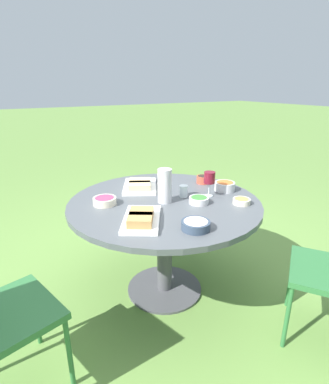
# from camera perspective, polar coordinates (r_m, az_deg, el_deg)

# --- Properties ---
(ground_plane) EXTENTS (40.00, 40.00, 0.00)m
(ground_plane) POSITION_cam_1_polar(r_m,az_deg,el_deg) (2.42, 0.00, -17.95)
(ground_plane) COLOR #668E42
(dining_table) EXTENTS (1.31, 1.31, 0.73)m
(dining_table) POSITION_cam_1_polar(r_m,az_deg,el_deg) (2.10, 0.00, -4.41)
(dining_table) COLOR #4C4C51
(dining_table) RESTS_ON ground_plane
(water_pitcher) EXTENTS (0.10, 0.09, 0.23)m
(water_pitcher) POSITION_cam_1_polar(r_m,az_deg,el_deg) (1.99, 0.03, 1.20)
(water_pitcher) COLOR silver
(water_pitcher) RESTS_ON dining_table
(wine_glass) EXTENTS (0.08, 0.08, 0.18)m
(wine_glass) POSITION_cam_1_polar(r_m,az_deg,el_deg) (2.11, 8.56, 2.57)
(wine_glass) COLOR silver
(wine_glass) RESTS_ON dining_table
(platter_bread_main) EXTENTS (0.38, 0.43, 0.07)m
(platter_bread_main) POSITION_cam_1_polar(r_m,az_deg,el_deg) (1.73, -4.46, -4.99)
(platter_bread_main) COLOR white
(platter_bread_main) RESTS_ON dining_table
(platter_charcuterie) EXTENTS (0.39, 0.45, 0.06)m
(platter_charcuterie) POSITION_cam_1_polar(r_m,az_deg,el_deg) (2.29, -4.72, 1.30)
(platter_charcuterie) COLOR white
(platter_charcuterie) RESTS_ON dining_table
(bowl_fries) EXTENTS (0.11, 0.11, 0.04)m
(bowl_fries) POSITION_cam_1_polar(r_m,az_deg,el_deg) (2.05, 14.46, -1.66)
(bowl_fries) COLOR beige
(bowl_fries) RESTS_ON dining_table
(bowl_salad) EXTENTS (0.13, 0.13, 0.04)m
(bowl_salad) POSITION_cam_1_polar(r_m,az_deg,el_deg) (2.01, 6.57, -1.50)
(bowl_salad) COLOR silver
(bowl_salad) RESTS_ON dining_table
(bowl_olives) EXTENTS (0.10, 0.10, 0.06)m
(bowl_olives) POSITION_cam_1_polar(r_m,az_deg,el_deg) (2.42, 7.36, 2.46)
(bowl_olives) COLOR #B74733
(bowl_olives) RESTS_ON dining_table
(bowl_dip_red) EXTENTS (0.15, 0.15, 0.05)m
(bowl_dip_red) POSITION_cam_1_polar(r_m,az_deg,el_deg) (2.01, -11.33, -1.61)
(bowl_dip_red) COLOR beige
(bowl_dip_red) RESTS_ON dining_table
(bowl_dip_cream) EXTENTS (0.16, 0.16, 0.05)m
(bowl_dip_cream) POSITION_cam_1_polar(r_m,az_deg,el_deg) (1.65, 5.96, -6.22)
(bowl_dip_cream) COLOR #334256
(bowl_dip_cream) RESTS_ON dining_table
(bowl_roasted_veg) EXTENTS (0.15, 0.15, 0.07)m
(bowl_roasted_veg) POSITION_cam_1_polar(r_m,az_deg,el_deg) (2.27, 11.40, 1.15)
(bowl_roasted_veg) COLOR silver
(bowl_roasted_veg) RESTS_ON dining_table
(cup_water_near) EXTENTS (0.06, 0.06, 0.08)m
(cup_water_near) POSITION_cam_1_polar(r_m,az_deg,el_deg) (2.11, 3.66, 0.17)
(cup_water_near) COLOR silver
(cup_water_near) RESTS_ON dining_table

